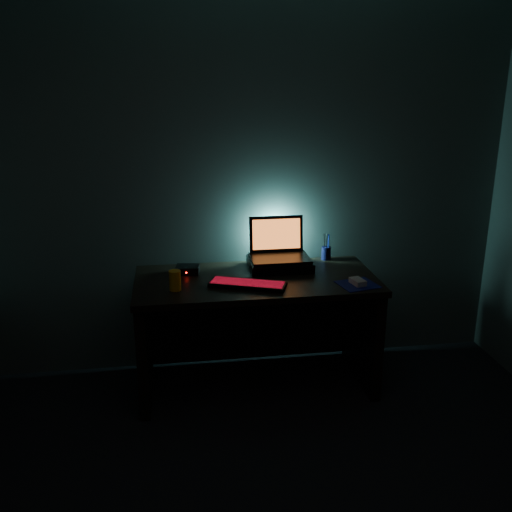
{
  "coord_description": "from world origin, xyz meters",
  "views": [
    {
      "loc": [
        -0.49,
        -1.68,
        1.96
      ],
      "look_at": [
        -0.01,
        1.57,
        0.91
      ],
      "focal_mm": 40.0,
      "sensor_mm": 36.0,
      "label": 1
    }
  ],
  "objects": [
    {
      "name": "mousepad",
      "position": [
        0.59,
        1.41,
        0.75
      ],
      "size": [
        0.26,
        0.24,
        0.0
      ],
      "primitive_type": "cube",
      "rotation": [
        0.0,
        0.0,
        0.22
      ],
      "color": "#0B1151",
      "rests_on": "desk"
    },
    {
      "name": "riser",
      "position": [
        0.18,
        1.78,
        0.78
      ],
      "size": [
        0.4,
        0.3,
        0.06
      ],
      "primitive_type": "cube",
      "rotation": [
        0.0,
        0.0,
        0.0
      ],
      "color": "black",
      "rests_on": "desk"
    },
    {
      "name": "room",
      "position": [
        0.0,
        0.0,
        1.25
      ],
      "size": [
        3.5,
        4.0,
        2.5
      ],
      "color": "black",
      "rests_on": "ground"
    },
    {
      "name": "desk",
      "position": [
        0.0,
        1.67,
        0.49
      ],
      "size": [
        1.5,
        0.7,
        0.75
      ],
      "color": "black",
      "rests_on": "ground"
    },
    {
      "name": "juice_glass",
      "position": [
        -0.5,
        1.49,
        0.81
      ],
      "size": [
        0.09,
        0.09,
        0.12
      ],
      "primitive_type": "cylinder",
      "rotation": [
        0.0,
        0.0,
        -0.42
      ],
      "color": "orange",
      "rests_on": "desk"
    },
    {
      "name": "keyboard",
      "position": [
        -0.07,
        1.48,
        0.76
      ],
      "size": [
        0.48,
        0.3,
        0.03
      ],
      "rotation": [
        0.0,
        0.0,
        -0.37
      ],
      "color": "black",
      "rests_on": "desk"
    },
    {
      "name": "router",
      "position": [
        -0.42,
        1.77,
        0.77
      ],
      "size": [
        0.16,
        0.14,
        0.05
      ],
      "rotation": [
        0.0,
        0.0,
        -0.15
      ],
      "color": "black",
      "rests_on": "desk"
    },
    {
      "name": "mouse",
      "position": [
        0.59,
        1.41,
        0.77
      ],
      "size": [
        0.09,
        0.12,
        0.03
      ],
      "primitive_type": "cube",
      "rotation": [
        0.0,
        0.0,
        0.22
      ],
      "color": "#98999E",
      "rests_on": "mousepad"
    },
    {
      "name": "laptop",
      "position": [
        0.18,
        1.84,
        0.87
      ],
      "size": [
        0.38,
        0.28,
        0.26
      ],
      "rotation": [
        0.0,
        0.0,
        0.0
      ],
      "color": "black",
      "rests_on": "riser"
    },
    {
      "name": "pen_cup",
      "position": [
        0.53,
        1.92,
        0.79
      ],
      "size": [
        0.07,
        0.07,
        0.09
      ],
      "primitive_type": "cylinder",
      "rotation": [
        0.0,
        0.0,
        -0.04
      ],
      "color": "black",
      "rests_on": "desk"
    }
  ]
}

